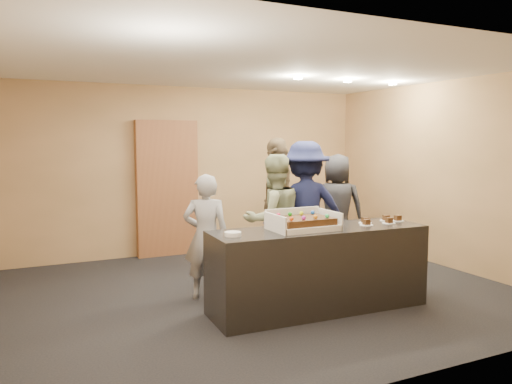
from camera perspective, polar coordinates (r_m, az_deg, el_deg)
room at (r=5.96m, az=0.48°, el=1.17°), size 6.04×6.00×2.70m
serving_counter at (r=5.54m, az=7.17°, el=-8.71°), size 2.43×0.79×0.90m
storage_cabinet at (r=8.07m, az=-10.11°, el=0.41°), size 0.98×0.15×2.16m
cake_box at (r=5.35m, az=5.28°, el=-3.77°), size 0.69×0.48×0.20m
sheet_cake at (r=5.32m, az=5.42°, el=-3.27°), size 0.59×0.41×0.11m
plate_stack at (r=4.97m, az=-2.66°, el=-4.81°), size 0.17×0.17×0.04m
slice_a at (r=5.71m, az=12.51°, el=-3.50°), size 0.15×0.15×0.07m
slice_b at (r=5.85m, az=12.37°, el=-3.27°), size 0.15×0.15×0.07m
slice_c at (r=5.89m, az=14.95°, el=-3.27°), size 0.15×0.15×0.07m
slice_d at (r=6.07m, az=14.66°, el=-2.99°), size 0.15×0.15×0.07m
slice_e at (r=6.09m, az=15.89°, el=-3.00°), size 0.15×0.15×0.07m
person_server_grey at (r=5.85m, az=-5.72°, el=-5.08°), size 0.63×0.53×1.46m
person_sage_man at (r=6.33m, az=2.00°, el=-3.23°), size 0.83×0.65×1.67m
person_navy_man at (r=6.79m, az=5.62°, el=-1.95°), size 1.32×0.95×1.83m
person_brown_extra at (r=7.22m, az=2.49°, el=-1.25°), size 1.08×1.13×1.88m
person_dark_suit at (r=7.68m, az=9.24°, el=-1.80°), size 0.96×0.86×1.64m
ceiling_spotlights at (r=7.24m, az=10.44°, el=12.39°), size 1.72×0.12×0.03m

